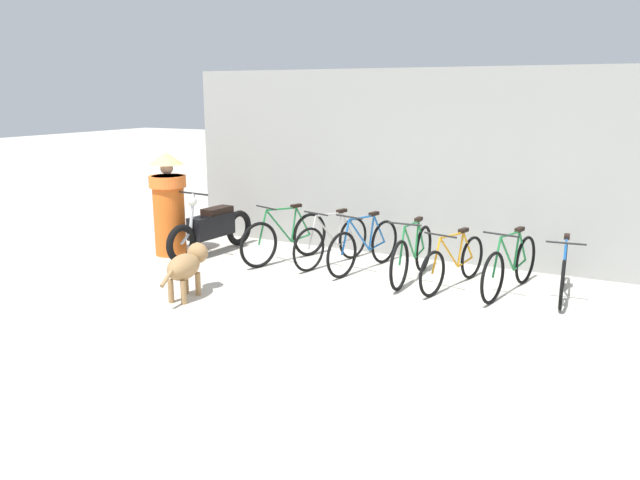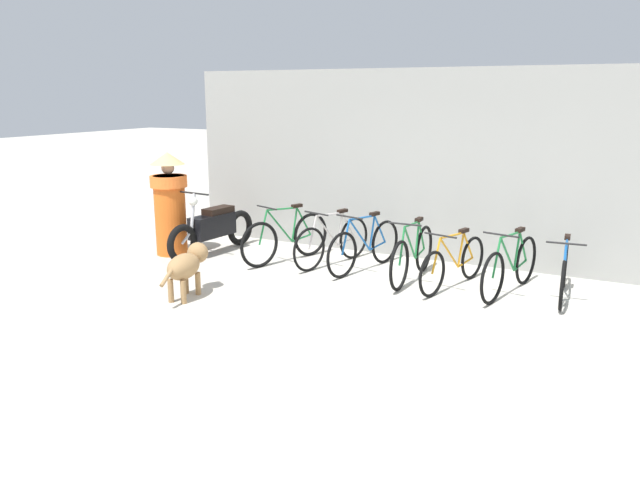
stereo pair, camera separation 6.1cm
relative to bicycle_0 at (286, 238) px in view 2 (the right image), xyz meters
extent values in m
plane|color=#B7B2A5|center=(2.02, -2.09, -0.37)|extent=(60.00, 60.00, 0.00)
cube|color=gray|center=(2.02, 1.21, 1.09)|extent=(8.59, 0.20, 2.91)
torus|color=black|center=(-0.17, -0.48, -0.02)|extent=(0.28, 0.67, 0.69)
torus|color=black|center=(0.17, 0.48, -0.02)|extent=(0.28, 0.67, 0.69)
cylinder|color=#1E7238|center=(-0.04, -0.11, 0.20)|extent=(0.20, 0.49, 0.57)
cylinder|color=#1E7238|center=(0.06, 0.17, 0.19)|extent=(0.07, 0.13, 0.53)
cylinder|color=#1E7238|center=(-0.02, -0.06, 0.46)|extent=(0.23, 0.56, 0.06)
cylinder|color=#1E7238|center=(0.11, 0.30, -0.05)|extent=(0.16, 0.37, 0.08)
cylinder|color=#1E7238|center=(0.13, 0.35, 0.21)|extent=(0.13, 0.30, 0.48)
cylinder|color=#1E7238|center=(-0.15, -0.41, 0.23)|extent=(0.09, 0.18, 0.51)
cube|color=black|center=(0.08, 0.21, 0.48)|extent=(0.13, 0.19, 0.05)
cylinder|color=black|center=(-0.12, -0.34, 0.52)|extent=(0.44, 0.18, 0.02)
torus|color=black|center=(0.58, -0.33, -0.04)|extent=(0.22, 0.64, 0.66)
torus|color=black|center=(0.86, 0.63, -0.04)|extent=(0.22, 0.64, 0.66)
cylinder|color=beige|center=(0.69, 0.04, 0.17)|extent=(0.16, 0.48, 0.54)
cylinder|color=beige|center=(0.77, 0.32, 0.16)|extent=(0.06, 0.13, 0.50)
cylinder|color=beige|center=(0.70, 0.09, 0.42)|extent=(0.19, 0.56, 0.06)
cylinder|color=beige|center=(0.80, 0.45, -0.07)|extent=(0.13, 0.37, 0.08)
cylinder|color=beige|center=(0.82, 0.50, 0.18)|extent=(0.11, 0.30, 0.46)
cylinder|color=beige|center=(0.60, -0.26, 0.20)|extent=(0.08, 0.18, 0.48)
cube|color=black|center=(0.78, 0.37, 0.43)|extent=(0.12, 0.19, 0.05)
cylinder|color=black|center=(0.62, -0.18, 0.47)|extent=(0.45, 0.15, 0.02)
torus|color=black|center=(1.15, -0.41, -0.04)|extent=(0.20, 0.66, 0.66)
torus|color=black|center=(1.39, 0.61, -0.04)|extent=(0.20, 0.66, 0.66)
cylinder|color=#1959A5|center=(1.24, -0.02, 0.18)|extent=(0.15, 0.51, 0.55)
cylinder|color=#1959A5|center=(1.31, 0.28, 0.16)|extent=(0.06, 0.13, 0.50)
cylinder|color=#1959A5|center=(1.25, 0.03, 0.43)|extent=(0.17, 0.59, 0.06)
cylinder|color=#1959A5|center=(1.34, 0.42, -0.06)|extent=(0.12, 0.39, 0.08)
cylinder|color=#1959A5|center=(1.36, 0.47, 0.19)|extent=(0.10, 0.31, 0.46)
cylinder|color=#1959A5|center=(1.17, -0.33, 0.20)|extent=(0.07, 0.18, 0.49)
cube|color=black|center=(1.32, 0.33, 0.44)|extent=(0.11, 0.19, 0.05)
cylinder|color=black|center=(1.18, -0.26, 0.49)|extent=(0.45, 0.13, 0.02)
torus|color=black|center=(2.05, -0.58, -0.03)|extent=(0.05, 0.67, 0.67)
torus|color=black|center=(2.06, 0.45, -0.03)|extent=(0.05, 0.67, 0.67)
cylinder|color=#1E7238|center=(2.06, -0.18, 0.19)|extent=(0.03, 0.51, 0.56)
cylinder|color=#1E7238|center=(2.06, 0.12, 0.17)|extent=(0.03, 0.13, 0.51)
cylinder|color=#1E7238|center=(2.06, -0.13, 0.44)|extent=(0.03, 0.59, 0.06)
cylinder|color=#1E7238|center=(2.06, 0.26, -0.06)|extent=(0.03, 0.39, 0.08)
cylinder|color=#1E7238|center=(2.06, 0.31, 0.20)|extent=(0.03, 0.31, 0.47)
cylinder|color=#1E7238|center=(2.06, -0.50, 0.21)|extent=(0.03, 0.18, 0.50)
cube|color=black|center=(2.06, 0.17, 0.45)|extent=(0.07, 0.18, 0.05)
cylinder|color=black|center=(2.06, -0.42, 0.50)|extent=(0.46, 0.03, 0.02)
torus|color=black|center=(2.52, -0.65, -0.07)|extent=(0.19, 0.60, 0.61)
torus|color=black|center=(2.78, 0.39, -0.07)|extent=(0.19, 0.60, 0.61)
cylinder|color=orange|center=(2.62, -0.24, 0.13)|extent=(0.15, 0.52, 0.50)
cylinder|color=orange|center=(2.70, 0.05, 0.12)|extent=(0.06, 0.14, 0.46)
cylinder|color=orange|center=(2.64, -0.19, 0.36)|extent=(0.18, 0.60, 0.06)
cylinder|color=orange|center=(2.73, 0.20, -0.09)|extent=(0.13, 0.40, 0.07)
cylinder|color=orange|center=(2.75, 0.25, 0.14)|extent=(0.10, 0.31, 0.42)
cylinder|color=orange|center=(2.54, -0.57, 0.15)|extent=(0.07, 0.19, 0.45)
cube|color=black|center=(2.71, 0.10, 0.37)|extent=(0.11, 0.19, 0.05)
cylinder|color=black|center=(2.56, -0.49, 0.41)|extent=(0.45, 0.13, 0.02)
torus|color=black|center=(3.26, -0.57, -0.04)|extent=(0.18, 0.66, 0.66)
torus|color=black|center=(3.48, 0.48, -0.04)|extent=(0.18, 0.66, 0.66)
cylinder|color=#1E7238|center=(3.35, -0.17, 0.18)|extent=(0.14, 0.52, 0.55)
cylinder|color=#1E7238|center=(3.41, 0.13, 0.16)|extent=(0.06, 0.14, 0.50)
cylinder|color=#1E7238|center=(3.36, -0.11, 0.43)|extent=(0.15, 0.61, 0.06)
cylinder|color=#1E7238|center=(3.44, 0.28, -0.06)|extent=(0.11, 0.40, 0.08)
cylinder|color=#1E7238|center=(3.45, 0.33, 0.19)|extent=(0.09, 0.32, 0.46)
cylinder|color=#1E7238|center=(3.28, -0.50, 0.20)|extent=(0.07, 0.19, 0.49)
cube|color=black|center=(3.42, 0.19, 0.44)|extent=(0.11, 0.19, 0.05)
cylinder|color=black|center=(3.30, -0.42, 0.48)|extent=(0.46, 0.12, 0.02)
torus|color=black|center=(4.05, -0.40, -0.06)|extent=(0.08, 0.61, 0.61)
torus|color=black|center=(3.97, 0.59, -0.06)|extent=(0.08, 0.61, 0.61)
cylinder|color=#1959A5|center=(4.02, -0.02, 0.13)|extent=(0.06, 0.49, 0.51)
cylinder|color=#1959A5|center=(4.00, 0.27, 0.12)|extent=(0.04, 0.13, 0.46)
cylinder|color=#1959A5|center=(4.02, 0.03, 0.36)|extent=(0.07, 0.57, 0.06)
cylinder|color=#1959A5|center=(3.99, 0.40, -0.09)|extent=(0.06, 0.38, 0.07)
cylinder|color=#1959A5|center=(3.98, 0.45, 0.14)|extent=(0.05, 0.30, 0.43)
cylinder|color=#1959A5|center=(4.04, -0.32, 0.16)|extent=(0.04, 0.18, 0.45)
cube|color=black|center=(3.99, 0.32, 0.38)|extent=(0.08, 0.18, 0.05)
cylinder|color=black|center=(4.04, -0.25, 0.42)|extent=(0.46, 0.06, 0.02)
torus|color=black|center=(-1.37, -0.80, -0.07)|extent=(0.16, 0.61, 0.60)
torus|color=black|center=(-1.23, 0.56, -0.07)|extent=(0.16, 0.61, 0.60)
cube|color=black|center=(-1.30, -0.12, 0.09)|extent=(0.36, 0.87, 0.35)
cube|color=black|center=(-1.28, 0.03, 0.32)|extent=(0.29, 0.56, 0.10)
cylinder|color=silver|center=(-1.34, -0.54, 0.38)|extent=(0.06, 0.16, 0.59)
cylinder|color=silver|center=(-1.36, -0.69, 0.01)|extent=(0.06, 0.23, 0.19)
cylinder|color=black|center=(-1.34, -0.49, 0.67)|extent=(0.58, 0.08, 0.03)
sphere|color=silver|center=(-1.34, -0.53, 0.55)|extent=(0.15, 0.15, 0.14)
ellipsoid|color=#997247|center=(-0.24, -2.13, 0.05)|extent=(0.41, 0.64, 0.32)
cylinder|color=#997247|center=(-0.36, -1.96, -0.22)|extent=(0.08, 0.08, 0.30)
cylinder|color=#997247|center=(-0.19, -1.93, -0.22)|extent=(0.08, 0.08, 0.30)
cylinder|color=#997247|center=(-0.30, -2.33, -0.22)|extent=(0.08, 0.08, 0.30)
cylinder|color=#997247|center=(-0.13, -2.30, -0.22)|extent=(0.08, 0.08, 0.30)
sphere|color=#997247|center=(-0.31, -1.76, 0.14)|extent=(0.31, 0.31, 0.27)
ellipsoid|color=#997247|center=(-0.33, -1.65, 0.12)|extent=(0.13, 0.17, 0.10)
cylinder|color=#997247|center=(-0.18, -2.53, 0.02)|extent=(0.09, 0.27, 0.17)
cylinder|color=orange|center=(-1.87, -0.44, 0.27)|extent=(0.62, 0.62, 1.27)
cylinder|color=orange|center=(-1.87, -0.44, 0.81)|extent=(0.73, 0.73, 0.18)
sphere|color=tan|center=(-1.87, -0.44, 1.03)|extent=(0.26, 0.26, 0.20)
cone|color=tan|center=(-1.87, -0.44, 1.18)|extent=(0.69, 0.69, 0.19)
camera|label=1|loc=(4.67, -8.07, 2.18)|focal=35.00mm
camera|label=2|loc=(4.72, -8.05, 2.18)|focal=35.00mm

